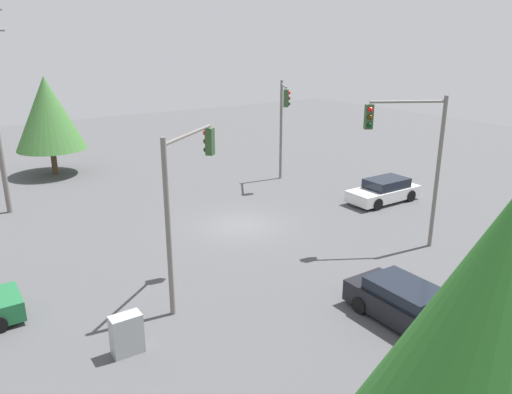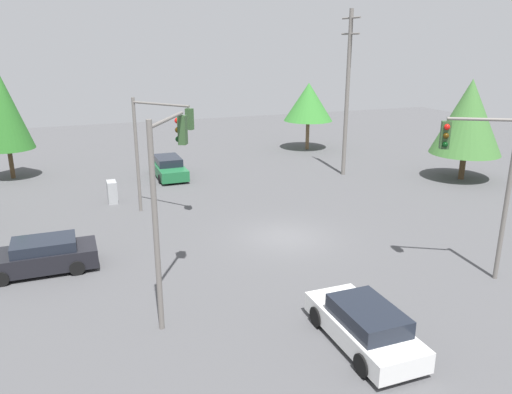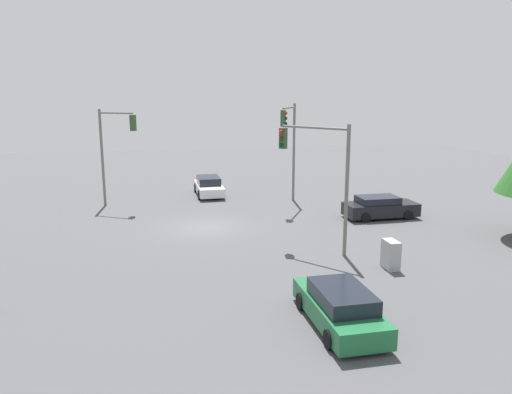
# 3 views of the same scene
# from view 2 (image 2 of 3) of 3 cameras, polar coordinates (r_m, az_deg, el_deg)

# --- Properties ---
(ground_plane) EXTENTS (80.00, 80.00, 0.00)m
(ground_plane) POSITION_cam_2_polar(r_m,az_deg,el_deg) (24.54, 3.36, -4.61)
(ground_plane) COLOR #4C4C4F
(sedan_dark) EXTENTS (2.00, 4.55, 1.38)m
(sedan_dark) POSITION_cam_2_polar(r_m,az_deg,el_deg) (22.60, -23.40, -6.22)
(sedan_dark) COLOR black
(sedan_dark) RESTS_ON ground_plane
(sedan_green) EXTENTS (4.72, 1.99, 1.41)m
(sedan_green) POSITION_cam_2_polar(r_m,az_deg,el_deg) (35.81, -9.95, 3.34)
(sedan_green) COLOR #1E6638
(sedan_green) RESTS_ON ground_plane
(sedan_white) EXTENTS (4.52, 1.97, 1.39)m
(sedan_white) POSITION_cam_2_polar(r_m,az_deg,el_deg) (16.45, 12.25, -14.13)
(sedan_white) COLOR silver
(sedan_white) RESTS_ON ground_plane
(traffic_signal_main) EXTENTS (1.59, 2.49, 6.65)m
(traffic_signal_main) POSITION_cam_2_polar(r_m,az_deg,el_deg) (20.93, 24.58, 2.78)
(traffic_signal_main) COLOR slate
(traffic_signal_main) RESTS_ON ground_plane
(traffic_signal_cross) EXTENTS (3.25, 2.66, 6.35)m
(traffic_signal_cross) POSITION_cam_2_polar(r_m,az_deg,el_deg) (26.95, -11.25, 6.72)
(traffic_signal_cross) COLOR slate
(traffic_signal_cross) RESTS_ON ground_plane
(traffic_signal_aux) EXTENTS (3.22, 1.93, 6.98)m
(traffic_signal_aux) POSITION_cam_2_polar(r_m,az_deg,el_deg) (16.74, -10.22, 1.71)
(traffic_signal_aux) COLOR slate
(traffic_signal_aux) RESTS_ON ground_plane
(utility_pole_tall) EXTENTS (2.20, 0.28, 11.27)m
(utility_pole_tall) POSITION_cam_2_polar(r_m,az_deg,el_deg) (35.64, 10.40, 11.85)
(utility_pole_tall) COLOR slate
(utility_pole_tall) RESTS_ON ground_plane
(electrical_cabinet) EXTENTS (0.96, 0.53, 1.31)m
(electrical_cabinet) POSITION_cam_2_polar(r_m,az_deg,el_deg) (30.74, -16.12, 0.56)
(electrical_cabinet) COLOR #9EA0A3
(electrical_cabinet) RESTS_ON ground_plane
(tree_behind) EXTENTS (4.24, 4.24, 5.80)m
(tree_behind) POSITION_cam_2_polar(r_m,az_deg,el_deg) (44.35, 6.02, 10.75)
(tree_behind) COLOR brown
(tree_behind) RESTS_ON ground_plane
(tree_left) EXTENTS (4.71, 4.71, 6.85)m
(tree_left) POSITION_cam_2_polar(r_m,az_deg,el_deg) (36.90, 23.12, 8.41)
(tree_left) COLOR #4C3823
(tree_left) RESTS_ON ground_plane
(tree_far) EXTENTS (3.50, 3.50, 7.35)m
(tree_far) POSITION_cam_2_polar(r_m,az_deg,el_deg) (38.21, -26.91, 8.79)
(tree_far) COLOR #4C3823
(tree_far) RESTS_ON ground_plane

